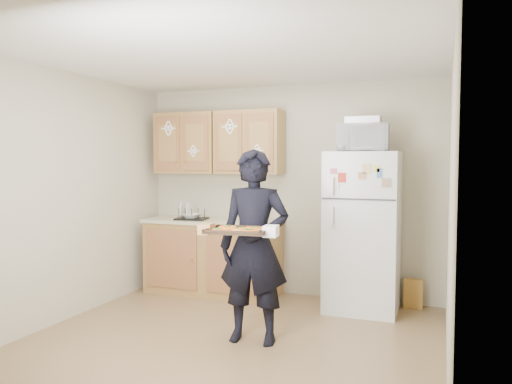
% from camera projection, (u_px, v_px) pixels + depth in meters
% --- Properties ---
extents(floor, '(3.60, 3.60, 0.00)m').
position_uv_depth(floor, '(228.00, 343.00, 4.39)').
color(floor, brown).
rests_on(floor, ground).
extents(ceiling, '(3.60, 3.60, 0.00)m').
position_uv_depth(ceiling, '(227.00, 55.00, 4.24)').
color(ceiling, silver).
rests_on(ceiling, wall_back).
extents(wall_back, '(3.60, 0.04, 2.50)m').
position_uv_depth(wall_back, '(288.00, 191.00, 6.00)').
color(wall_back, '#B2AA90').
rests_on(wall_back, floor).
extents(wall_front, '(3.60, 0.04, 2.50)m').
position_uv_depth(wall_front, '(89.00, 227.00, 2.63)').
color(wall_front, '#B2AA90').
rests_on(wall_front, floor).
extents(wall_left, '(0.04, 3.60, 2.50)m').
position_uv_depth(wall_left, '(62.00, 197.00, 4.95)').
color(wall_left, '#B2AA90').
rests_on(wall_left, floor).
extents(wall_right, '(0.04, 3.60, 2.50)m').
position_uv_depth(wall_right, '(450.00, 208.00, 3.68)').
color(wall_right, '#B2AA90').
rests_on(wall_right, floor).
extents(refrigerator, '(0.75, 0.70, 1.70)m').
position_uv_depth(refrigerator, '(363.00, 231.00, 5.34)').
color(refrigerator, silver).
rests_on(refrigerator, floor).
extents(base_cabinet, '(1.60, 0.60, 0.86)m').
position_uv_depth(base_cabinet, '(213.00, 258.00, 6.04)').
color(base_cabinet, olive).
rests_on(base_cabinet, floor).
extents(countertop, '(1.64, 0.64, 0.04)m').
position_uv_depth(countertop, '(213.00, 221.00, 6.02)').
color(countertop, '#BCB590').
rests_on(countertop, base_cabinet).
extents(upper_cab_left, '(0.80, 0.33, 0.75)m').
position_uv_depth(upper_cab_left, '(188.00, 143.00, 6.23)').
color(upper_cab_left, olive).
rests_on(upper_cab_left, wall_back).
extents(upper_cab_right, '(0.80, 0.33, 0.75)m').
position_uv_depth(upper_cab_right, '(249.00, 143.00, 5.94)').
color(upper_cab_right, olive).
rests_on(upper_cab_right, wall_back).
extents(cereal_box, '(0.20, 0.07, 0.32)m').
position_uv_depth(cereal_box, '(413.00, 294.00, 5.42)').
color(cereal_box, gold).
rests_on(cereal_box, floor).
extents(person, '(0.66, 0.47, 1.71)m').
position_uv_depth(person, '(254.00, 246.00, 4.38)').
color(person, black).
rests_on(person, floor).
extents(baking_tray, '(0.53, 0.41, 0.04)m').
position_uv_depth(baking_tray, '(238.00, 231.00, 4.10)').
color(baking_tray, black).
rests_on(baking_tray, person).
extents(pizza_front_left, '(0.17, 0.17, 0.02)m').
position_uv_depth(pizza_front_left, '(221.00, 230.00, 4.05)').
color(pizza_front_left, orange).
rests_on(pizza_front_left, baking_tray).
extents(pizza_front_right, '(0.17, 0.17, 0.02)m').
position_uv_depth(pizza_front_right, '(249.00, 231.00, 3.99)').
color(pizza_front_right, orange).
rests_on(pizza_front_right, baking_tray).
extents(pizza_back_left, '(0.17, 0.17, 0.02)m').
position_uv_depth(pizza_back_left, '(228.00, 227.00, 4.21)').
color(pizza_back_left, orange).
rests_on(pizza_back_left, baking_tray).
extents(pizza_back_right, '(0.17, 0.17, 0.02)m').
position_uv_depth(pizza_back_right, '(254.00, 228.00, 4.15)').
color(pizza_back_right, orange).
rests_on(pizza_back_right, baking_tray).
extents(pizza_center, '(0.17, 0.17, 0.02)m').
position_uv_depth(pizza_center, '(238.00, 229.00, 4.10)').
color(pizza_center, orange).
rests_on(pizza_center, baking_tray).
extents(microwave, '(0.55, 0.39, 0.29)m').
position_uv_depth(microwave, '(363.00, 138.00, 5.23)').
color(microwave, silver).
rests_on(microwave, refrigerator).
extents(foil_pan, '(0.36, 0.25, 0.08)m').
position_uv_depth(foil_pan, '(364.00, 121.00, 5.25)').
color(foil_pan, silver).
rests_on(foil_pan, microwave).
extents(dish_rack, '(0.40, 0.32, 0.15)m').
position_uv_depth(dish_rack, '(192.00, 214.00, 6.00)').
color(dish_rack, black).
rests_on(dish_rack, countertop).
extents(bowl, '(0.22, 0.22, 0.05)m').
position_uv_depth(bowl, '(192.00, 216.00, 6.00)').
color(bowl, silver).
rests_on(bowl, dish_rack).
extents(soap_bottle, '(0.11, 0.11, 0.19)m').
position_uv_depth(soap_bottle, '(252.00, 214.00, 5.68)').
color(soap_bottle, silver).
rests_on(soap_bottle, countertop).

